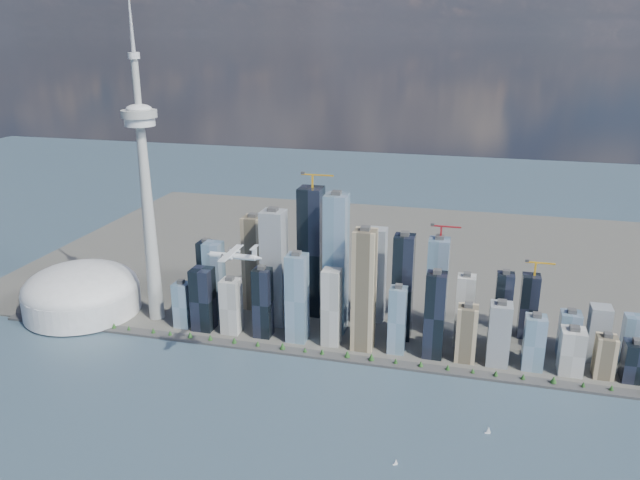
% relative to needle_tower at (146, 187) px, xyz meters
% --- Properties ---
extents(ground, '(4000.00, 4000.00, 0.00)m').
position_rel_needle_tower_xyz_m(ground, '(300.00, -310.00, -235.84)').
color(ground, '#364A5F').
rests_on(ground, ground).
extents(seawall, '(1100.00, 22.00, 4.00)m').
position_rel_needle_tower_xyz_m(seawall, '(300.00, -60.00, -233.84)').
color(seawall, '#383838').
rests_on(seawall, ground).
extents(land, '(1400.00, 900.00, 3.00)m').
position_rel_needle_tower_xyz_m(land, '(300.00, 390.00, -234.34)').
color(land, '#4C4C47').
rests_on(land, ground).
extents(shoreline_trees, '(960.53, 7.20, 8.80)m').
position_rel_needle_tower_xyz_m(shoreline_trees, '(300.00, -60.00, -227.06)').
color(shoreline_trees, '#3F2D1E').
rests_on(shoreline_trees, seawall).
extents(skyscraper_cluster, '(736.00, 142.00, 254.27)m').
position_rel_needle_tower_xyz_m(skyscraper_cluster, '(359.62, 26.82, -157.02)').
color(skyscraper_cluster, black).
rests_on(skyscraper_cluster, land).
extents(needle_tower, '(56.00, 56.00, 550.50)m').
position_rel_needle_tower_xyz_m(needle_tower, '(0.00, 0.00, 0.00)').
color(needle_tower, '#A7A8A3').
rests_on(needle_tower, land).
extents(dome_stadium, '(200.00, 200.00, 86.00)m').
position_rel_needle_tower_xyz_m(dome_stadium, '(-140.00, -10.00, -196.40)').
color(dome_stadium, silver).
rests_on(dome_stadium, land).
extents(airplane, '(77.67, 68.54, 19.00)m').
position_rel_needle_tower_xyz_m(airplane, '(219.14, -166.55, -40.87)').
color(airplane, white).
rests_on(airplane, ground).
extents(sailboat_west, '(5.76, 3.61, 8.27)m').
position_rel_needle_tower_xyz_m(sailboat_west, '(458.51, -286.26, -233.19)').
color(sailboat_west, white).
rests_on(sailboat_west, ground).
extents(sailboat_east, '(7.67, 2.49, 10.63)m').
position_rel_needle_tower_xyz_m(sailboat_east, '(562.34, -198.13, -232.43)').
color(sailboat_east, white).
rests_on(sailboat_east, ground).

